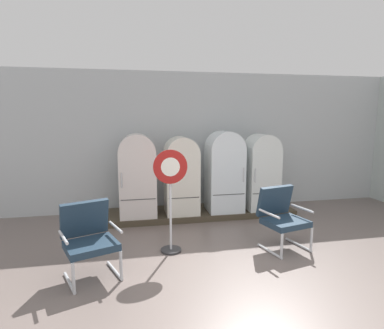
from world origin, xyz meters
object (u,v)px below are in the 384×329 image
(refrigerator_1, at_px, (181,173))
(armchair_left, at_px, (89,236))
(refrigerator_2, at_px, (225,169))
(refrigerator_0, at_px, (137,173))
(armchair_right, at_px, (281,215))
(sign_stand, at_px, (171,199))
(refrigerator_3, at_px, (262,170))

(refrigerator_1, distance_m, armchair_left, 2.61)
(refrigerator_1, distance_m, refrigerator_2, 0.90)
(refrigerator_0, bearing_deg, refrigerator_2, 0.13)
(refrigerator_2, xyz_separation_m, armchair_right, (0.41, -1.71, -0.46))
(refrigerator_0, bearing_deg, refrigerator_1, 1.01)
(sign_stand, bearing_deg, armchair_left, -155.58)
(armchair_left, bearing_deg, refrigerator_3, 32.09)
(refrigerator_2, height_order, sign_stand, refrigerator_2)
(refrigerator_1, bearing_deg, armchair_left, -126.83)
(armchair_right, bearing_deg, refrigerator_0, 142.01)
(refrigerator_2, height_order, armchair_left, refrigerator_2)
(armchair_left, height_order, sign_stand, sign_stand)
(refrigerator_0, xyz_separation_m, armchair_left, (-0.67, -2.05, -0.44))
(refrigerator_1, height_order, armchair_left, refrigerator_1)
(armchair_right, height_order, sign_stand, sign_stand)
(refrigerator_2, xyz_separation_m, armchair_left, (-2.44, -2.05, -0.46))
(refrigerator_3, bearing_deg, sign_stand, -144.26)
(refrigerator_1, relative_size, armchair_left, 1.60)
(refrigerator_1, height_order, sign_stand, refrigerator_1)
(armchair_left, bearing_deg, refrigerator_1, 53.17)
(armchair_left, distance_m, armchair_right, 2.87)
(sign_stand, bearing_deg, refrigerator_0, 106.46)
(refrigerator_0, relative_size, refrigerator_3, 1.02)
(refrigerator_1, distance_m, armchair_right, 2.20)
(refrigerator_2, bearing_deg, sign_stand, -130.44)
(refrigerator_0, relative_size, armchair_right, 1.67)
(refrigerator_1, xyz_separation_m, refrigerator_3, (1.70, -0.03, 0.02))
(refrigerator_2, distance_m, armchair_right, 1.81)
(refrigerator_0, distance_m, armchair_right, 2.80)
(refrigerator_3, xyz_separation_m, armchair_right, (-0.39, -1.69, -0.42))
(refrigerator_3, height_order, sign_stand, refrigerator_3)
(refrigerator_0, bearing_deg, armchair_right, -37.99)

